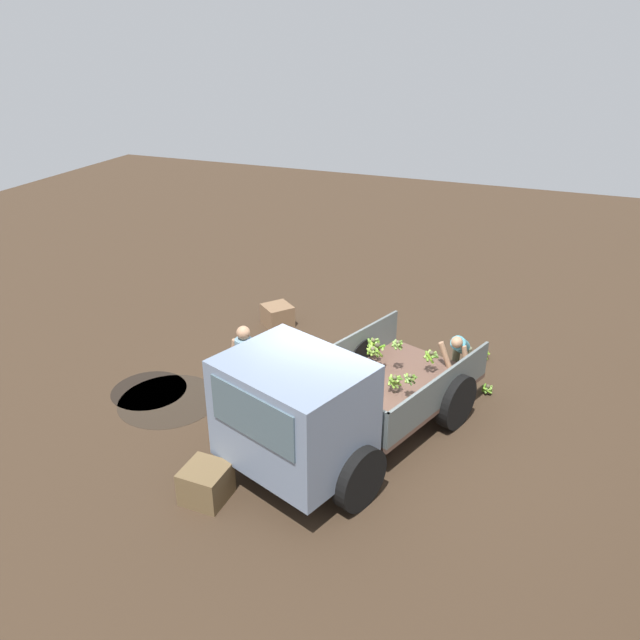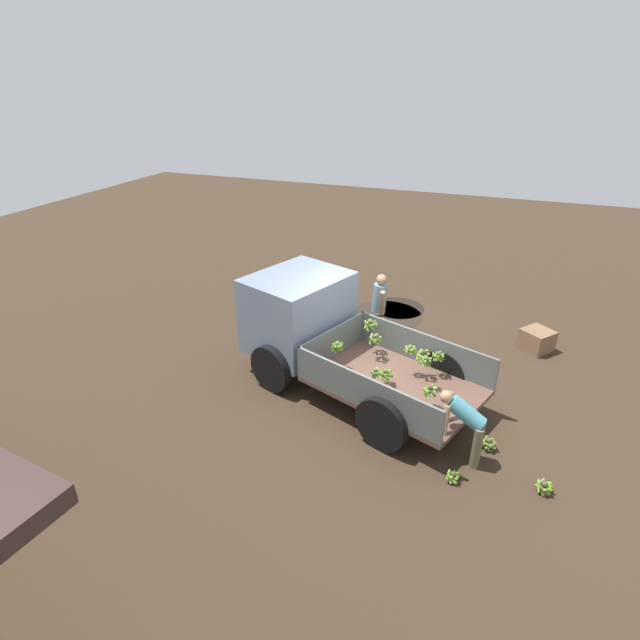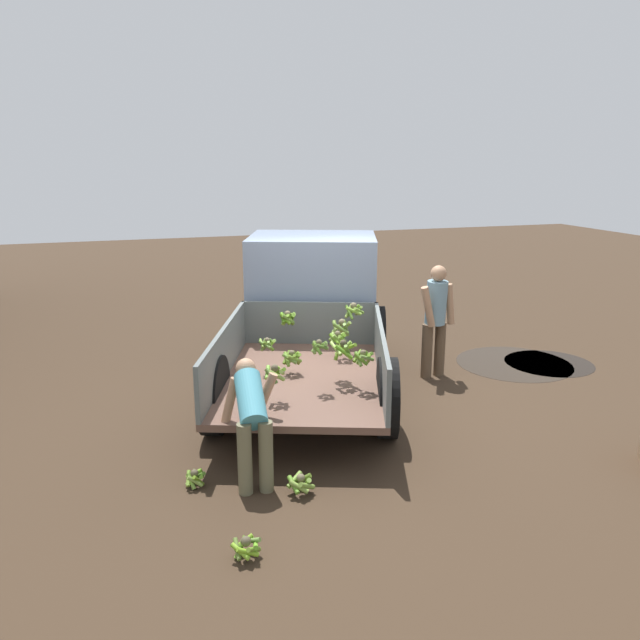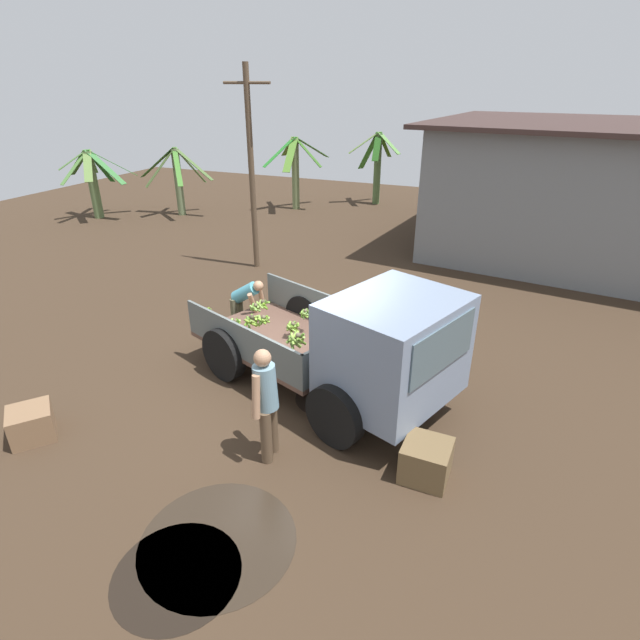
% 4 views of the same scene
% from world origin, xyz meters
% --- Properties ---
extents(ground, '(36.00, 36.00, 0.00)m').
position_xyz_m(ground, '(0.00, 0.00, 0.00)').
color(ground, '#392A1D').
extents(mud_patch_0, '(1.77, 1.77, 0.01)m').
position_xyz_m(mud_patch_0, '(0.39, -3.25, 0.00)').
color(mud_patch_0, '#2D231A').
rests_on(mud_patch_0, ground).
extents(mud_patch_1, '(1.02, 1.02, 0.01)m').
position_xyz_m(mud_patch_1, '(0.46, -0.20, 0.00)').
color(mud_patch_1, black).
rests_on(mud_patch_1, ground).
extents(mud_patch_2, '(1.35, 1.35, 0.01)m').
position_xyz_m(mud_patch_2, '(0.23, -3.78, 0.00)').
color(mud_patch_2, black).
rests_on(mud_patch_2, ground).
extents(cargo_truck, '(4.91, 3.35, 1.98)m').
position_xyz_m(cargo_truck, '(1.10, -0.16, 1.05)').
color(cargo_truck, brown).
rests_on(cargo_truck, ground).
extents(person_foreground_visitor, '(0.37, 0.62, 1.65)m').
position_xyz_m(person_foreground_visitor, '(0.24, -1.77, 0.92)').
color(person_foreground_visitor, brown).
rests_on(person_foreground_visitor, ground).
extents(person_worker_loading, '(0.74, 0.62, 1.17)m').
position_xyz_m(person_worker_loading, '(-1.96, 1.38, 0.70)').
color(person_worker_loading, '#656145').
rests_on(person_worker_loading, ground).
extents(banana_bunch_on_ground_0, '(0.21, 0.21, 0.19)m').
position_xyz_m(banana_bunch_on_ground_0, '(-1.91, 1.95, 0.10)').
color(banana_bunch_on_ground_0, brown).
rests_on(banana_bunch_on_ground_0, ground).
extents(banana_bunch_on_ground_1, '(0.28, 0.28, 0.21)m').
position_xyz_m(banana_bunch_on_ground_1, '(-2.35, 1.00, 0.12)').
color(banana_bunch_on_ground_1, brown).
rests_on(banana_bunch_on_ground_1, ground).
extents(banana_bunch_on_ground_2, '(0.27, 0.27, 0.20)m').
position_xyz_m(banana_bunch_on_ground_2, '(-3.17, 1.69, 0.11)').
color(banana_bunch_on_ground_2, '#4E4633').
rests_on(banana_bunch_on_ground_2, ground).
extents(wooden_crate_0, '(0.80, 0.80, 0.46)m').
position_xyz_m(wooden_crate_0, '(-3.08, -2.75, 0.23)').
color(wooden_crate_0, brown).
rests_on(wooden_crate_0, ground).
extents(wooden_crate_1, '(0.61, 0.61, 0.51)m').
position_xyz_m(wooden_crate_1, '(2.31, -1.33, 0.26)').
color(wooden_crate_1, brown).
rests_on(wooden_crate_1, ground).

